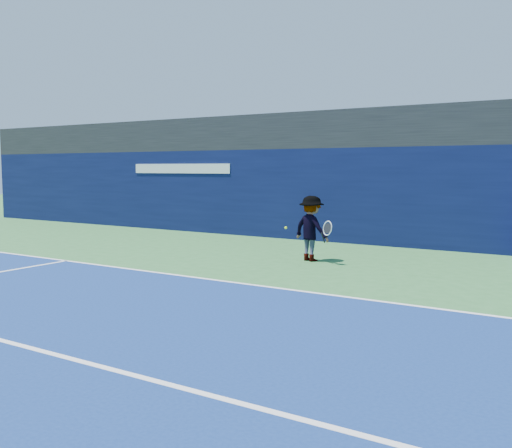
# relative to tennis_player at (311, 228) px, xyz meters

# --- Properties ---
(ground) EXTENTS (80.00, 80.00, 0.00)m
(ground) POSITION_rel_tennis_player_xyz_m (-0.28, -6.39, -0.84)
(ground) COLOR #306B34
(ground) RESTS_ON ground
(baseline) EXTENTS (24.00, 0.10, 0.01)m
(baseline) POSITION_rel_tennis_player_xyz_m (-0.28, -3.39, -0.83)
(baseline) COLOR white
(baseline) RESTS_ON ground
(service_line) EXTENTS (24.00, 0.10, 0.01)m
(service_line) POSITION_rel_tennis_player_xyz_m (-0.28, -8.39, -0.83)
(service_line) COLOR white
(service_line) RESTS_ON ground
(stadium_band) EXTENTS (36.00, 3.00, 1.20)m
(stadium_band) POSITION_rel_tennis_player_xyz_m (-0.28, 5.11, 2.76)
(stadium_band) COLOR black
(stadium_band) RESTS_ON back_wall_assembly
(back_wall_assembly) EXTENTS (36.00, 1.03, 3.00)m
(back_wall_assembly) POSITION_rel_tennis_player_xyz_m (-0.28, 4.11, 0.67)
(back_wall_assembly) COLOR #091036
(back_wall_assembly) RESTS_ON ground
(tennis_player) EXTENTS (1.35, 0.91, 1.67)m
(tennis_player) POSITION_rel_tennis_player_xyz_m (0.00, 0.00, 0.00)
(tennis_player) COLOR silver
(tennis_player) RESTS_ON ground
(tennis_ball) EXTENTS (0.06, 0.06, 0.06)m
(tennis_ball) POSITION_rel_tennis_player_xyz_m (-0.17, -1.04, 0.10)
(tennis_ball) COLOR #C3F71B
(tennis_ball) RESTS_ON ground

